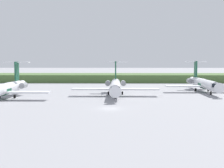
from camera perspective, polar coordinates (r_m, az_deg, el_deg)
ground_plane at (r=96.91m, az=0.05°, el=-1.52°), size 500.00×500.00×0.00m
grass_berm at (r=144.74m, az=0.32°, el=1.06°), size 320.00×20.00×3.17m
regional_jet_second at (r=86.52m, az=-17.61°, el=-0.75°), size 22.81×31.00×9.00m
regional_jet_third at (r=90.61m, az=0.59°, el=-0.32°), size 22.81×31.00×9.00m
regional_jet_fourth at (r=103.77m, az=15.12°, el=0.12°), size 22.81×31.00×9.00m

